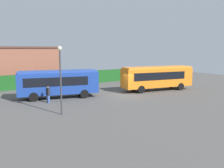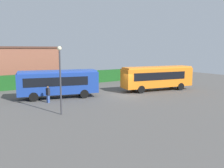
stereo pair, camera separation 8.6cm
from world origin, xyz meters
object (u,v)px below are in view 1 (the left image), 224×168
Objects in this scene: person_left at (34,87)px; traffic_cone at (128,80)px; bus_blue at (58,82)px; person_center at (48,94)px; bus_orange at (157,77)px; lamppost at (60,73)px; person_right at (88,86)px.

person_left is 2.95× the size of traffic_cone.
person_center is (-1.84, -1.77, -0.89)m from bus_blue.
bus_blue is 16.07m from traffic_cone.
traffic_cone is at bearing -171.29° from person_center.
traffic_cone is at bearing -167.96° from person_left.
bus_blue is at bearing 179.84° from bus_orange.
bus_orange is 1.76× the size of lamppost.
person_left is at bearing 132.75° from bus_blue.
lamppost reaches higher than traffic_cone.
bus_orange reaches higher than bus_blue.
bus_blue is 2.70m from person_center.
person_left is 1.01× the size of person_center.
bus_blue is 13.31m from bus_orange.
lamppost is at bearing 67.05° from person_center.
bus_orange is 5.85× the size of person_center.
person_center is 6.74m from person_right.
lamppost reaches higher than bus_blue.
person_left is 0.30× the size of lamppost.
traffic_cone is at bearing 37.28° from lamppost.
traffic_cone is 21.80m from lamppost.
person_right is 11.67m from traffic_cone.
bus_blue is 5.11× the size of person_right.
person_left is 6.70m from person_right.
lamppost reaches higher than person_center.
lamppost is (-6.72, -7.84, 2.67)m from person_right.
traffic_cone is at bearing 66.73° from person_right.
traffic_cone is at bearing 37.23° from bus_blue.
person_center is (-14.91, 0.72, -0.93)m from bus_orange.
person_left reaches higher than person_center.
bus_orange is at bearing 160.42° from person_center.
person_center is 0.97× the size of person_right.
person_center is at bearing -121.56° from bus_blue.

